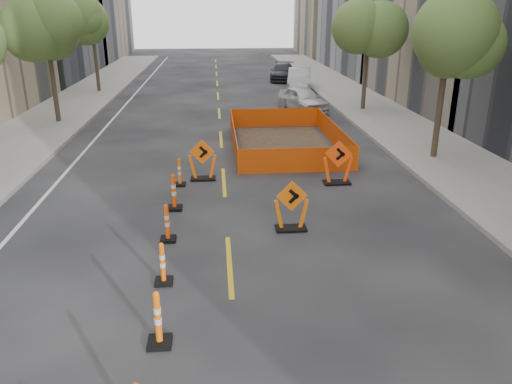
{
  "coord_description": "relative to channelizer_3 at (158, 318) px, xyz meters",
  "views": [
    {
      "loc": [
        -0.24,
        -6.48,
        5.74
      ],
      "look_at": [
        0.79,
        5.95,
        1.1
      ],
      "focal_mm": 35.0,
      "sensor_mm": 36.0,
      "label": 1
    }
  ],
  "objects": [
    {
      "name": "tree_r_c",
      "position": [
        9.76,
        20.86,
        3.98
      ],
      "size": [
        2.8,
        2.8,
        5.95
      ],
      "color": "#382B1E",
      "rests_on": "ground"
    },
    {
      "name": "tree_l_c",
      "position": [
        -7.04,
        18.86,
        3.98
      ],
      "size": [
        2.8,
        2.8,
        5.95
      ],
      "color": "#382B1E",
      "rests_on": "ground"
    },
    {
      "name": "channelizer_3",
      "position": [
        0.0,
        0.0,
        0.0
      ],
      "size": [
        0.43,
        0.43,
        1.1
      ],
      "primitive_type": null,
      "color": "orange",
      "rests_on": "ground"
    },
    {
      "name": "channelizer_7",
      "position": [
        -0.14,
        8.62,
        -0.06
      ],
      "size": [
        0.38,
        0.38,
        0.97
      ],
      "primitive_type": null,
      "color": "#EF5F0A",
      "rests_on": "ground"
    },
    {
      "name": "ground_plane",
      "position": [
        1.36,
        -1.14,
        -0.55
      ],
      "size": [
        140.0,
        140.0,
        0.0
      ],
      "primitive_type": "plane",
      "color": "black"
    },
    {
      "name": "chevron_sign_left",
      "position": [
        0.63,
        9.19,
        0.18
      ],
      "size": [
        1.03,
        0.69,
        1.46
      ],
      "primitive_type": null,
      "rotation": [
        0.0,
        0.0,
        -0.11
      ],
      "color": "#F25A0A",
      "rests_on": "ground"
    },
    {
      "name": "safety_fence",
      "position": [
        4.12,
        13.45,
        -0.08
      ],
      "size": [
        4.44,
        7.54,
        0.94
      ],
      "primitive_type": null,
      "rotation": [
        0.0,
        0.0,
        0.0
      ],
      "color": "#FF580D",
      "rests_on": "ground"
    },
    {
      "name": "chevron_sign_center",
      "position": [
        3.1,
        4.73,
        0.16
      ],
      "size": [
        1.0,
        0.66,
        1.43
      ],
      "primitive_type": null,
      "rotation": [
        0.0,
        0.0,
        0.09
      ],
      "color": "#E86109",
      "rests_on": "ground"
    },
    {
      "name": "chevron_sign_right",
      "position": [
        5.25,
        8.36,
        0.22
      ],
      "size": [
        1.17,
        0.92,
        1.53
      ],
      "primitive_type": null,
      "rotation": [
        0.0,
        0.0,
        -0.34
      ],
      "color": "#FF430A",
      "rests_on": "ground"
    },
    {
      "name": "parked_car_far",
      "position": [
        6.82,
        34.2,
        0.13
      ],
      "size": [
        2.72,
        4.93,
        1.35
      ],
      "primitive_type": "imported",
      "rotation": [
        0.0,
        0.0,
        -0.18
      ],
      "color": "black",
      "rests_on": "ground"
    },
    {
      "name": "channelizer_6",
      "position": [
        -0.18,
        6.46,
        0.01
      ],
      "size": [
        0.44,
        0.44,
        1.13
      ],
      "primitive_type": null,
      "color": "#D64309",
      "rests_on": "ground"
    },
    {
      "name": "parked_car_near",
      "position": [
        6.25,
        21.24,
        0.14
      ],
      "size": [
        2.83,
        4.34,
        1.38
      ],
      "primitive_type": "imported",
      "rotation": [
        0.0,
        0.0,
        0.33
      ],
      "color": "silver",
      "rests_on": "ground"
    },
    {
      "name": "channelizer_4",
      "position": [
        -0.12,
        2.15,
        -0.06
      ],
      "size": [
        0.39,
        0.39,
        0.99
      ],
      "primitive_type": null,
      "color": "#FB5C0A",
      "rests_on": "ground"
    },
    {
      "name": "tree_r_b",
      "position": [
        9.76,
        10.86,
        3.98
      ],
      "size": [
        2.8,
        2.8,
        5.95
      ],
      "color": "#382B1E",
      "rests_on": "ground"
    },
    {
      "name": "channelizer_5",
      "position": [
        -0.2,
        4.31,
        -0.04
      ],
      "size": [
        0.4,
        0.4,
        1.02
      ],
      "primitive_type": null,
      "color": "#FF4A0A",
      "rests_on": "ground"
    },
    {
      "name": "parked_car_mid",
      "position": [
        7.34,
        28.92,
        0.22
      ],
      "size": [
        2.47,
        4.92,
        1.55
      ],
      "primitive_type": "imported",
      "rotation": [
        0.0,
        0.0,
        -0.18
      ],
      "color": "#A2A1A7",
      "rests_on": "ground"
    },
    {
      "name": "sidewalk_right",
      "position": [
        10.36,
        10.86,
        -0.48
      ],
      "size": [
        4.0,
        90.0,
        0.15
      ],
      "primitive_type": "cube",
      "color": "gray",
      "rests_on": "ground"
    },
    {
      "name": "tree_l_d",
      "position": [
        -7.04,
        28.86,
        3.98
      ],
      "size": [
        2.8,
        2.8,
        5.95
      ],
      "color": "#382B1E",
      "rests_on": "ground"
    }
  ]
}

